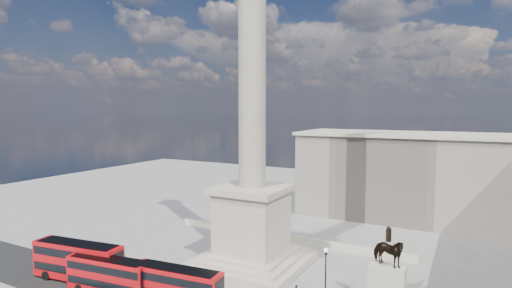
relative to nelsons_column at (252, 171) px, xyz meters
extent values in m
plane|color=gray|center=(0.00, -5.00, -12.92)|extent=(180.00, 180.00, 0.00)
cube|color=#C0B2A0|center=(0.00, 0.00, -12.42)|extent=(14.00, 14.00, 1.00)
cube|color=#C0B2A0|center=(0.00, 0.00, -11.67)|extent=(12.00, 12.00, 0.50)
cube|color=#C0B2A0|center=(0.00, 0.00, -11.17)|extent=(10.00, 10.00, 0.50)
cube|color=#C0B2A0|center=(0.00, 0.00, -6.92)|extent=(8.00, 8.00, 8.00)
cube|color=#C0B2A0|center=(0.00, 0.00, -2.52)|extent=(9.00, 9.00, 0.80)
cylinder|color=#9F9784|center=(0.00, 0.00, 14.88)|extent=(3.60, 3.60, 34.00)
cube|color=beige|center=(0.00, 11.00, -12.37)|extent=(40.00, 0.60, 1.10)
cube|color=#B9AC98|center=(20.00, 35.00, -4.92)|extent=(50.00, 16.00, 16.00)
cube|color=beige|center=(20.00, 35.00, 3.38)|extent=(51.00, 17.00, 0.60)
cube|color=#BC0910|center=(-10.23, -15.36, -10.68)|extent=(10.55, 3.55, 3.81)
cube|color=black|center=(-10.23, -15.36, -11.37)|extent=(10.15, 3.56, 0.85)
cube|color=black|center=(-10.23, -15.36, -9.67)|extent=(10.15, 3.56, 0.85)
cube|color=black|center=(-10.23, -15.36, -8.75)|extent=(9.50, 3.20, 0.06)
cylinder|color=black|center=(-13.62, -15.76, -12.40)|extent=(1.32, 2.58, 1.03)
cube|color=#BC0910|center=(-1.62, -13.88, -10.70)|extent=(10.48, 3.40, 3.79)
cube|color=black|center=(-1.62, -13.88, -9.69)|extent=(10.07, 3.42, 0.84)
cube|color=black|center=(-1.62, -13.88, -8.77)|extent=(9.43, 3.06, 0.06)
cube|color=#BC0910|center=(-16.31, -14.71, -10.35)|extent=(12.12, 4.23, 4.37)
cube|color=black|center=(-16.31, -14.71, -11.14)|extent=(11.66, 4.22, 0.97)
cube|color=black|center=(-16.31, -14.71, -9.19)|extent=(11.66, 4.22, 0.97)
cube|color=black|center=(-16.31, -14.71, -8.14)|extent=(10.91, 3.80, 0.06)
cylinder|color=black|center=(-20.20, -15.22, -12.32)|extent=(1.55, 2.95, 1.19)
cylinder|color=black|center=(-13.02, -14.27, -12.32)|extent=(1.55, 2.95, 1.19)
cylinder|color=black|center=(-11.61, -14.09, -12.32)|extent=(1.55, 2.95, 1.19)
cylinder|color=black|center=(12.09, -5.27, -10.18)|extent=(0.15, 0.15, 5.48)
cylinder|color=black|center=(12.09, -5.27, -7.53)|extent=(0.27, 0.27, 0.27)
sphere|color=silver|center=(12.09, -5.27, -7.21)|extent=(0.51, 0.51, 0.51)
imported|color=black|center=(18.49, -4.62, -6.52)|extent=(3.87, 2.56, 3.00)
cylinder|color=black|center=(18.49, -4.62, -4.72)|extent=(0.56, 0.56, 1.34)
sphere|color=black|center=(18.49, -4.62, -3.97)|extent=(0.40, 0.40, 0.40)
camera|label=1|loc=(25.34, -46.23, 8.10)|focal=28.00mm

